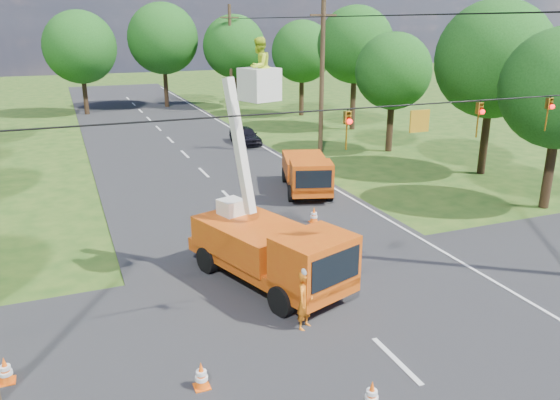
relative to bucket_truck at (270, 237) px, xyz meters
name	(u,v)px	position (x,y,z in m)	size (l,w,h in m)	color
ground	(204,173)	(1.43, 14.63, -1.68)	(140.00, 140.00, 0.00)	#234815
road_main	(204,173)	(1.43, 14.63, -1.68)	(12.00, 100.00, 0.06)	black
road_cross	(358,324)	(1.43, -3.37, -1.68)	(56.00, 10.00, 0.07)	black
edge_line	(292,164)	(7.03, 14.63, -1.68)	(0.12, 90.00, 0.02)	silver
bucket_truck	(270,237)	(0.00, 0.00, 0.00)	(4.19, 6.61, 7.96)	#C9510E
second_truck	(307,172)	(5.45, 9.02, -0.63)	(3.49, 5.74, 2.02)	#C9510E
ground_worker	(305,301)	(-0.09, -3.00, -0.80)	(0.65, 0.43, 1.78)	orange
distant_car	(245,135)	(6.24, 21.36, -1.05)	(1.49, 3.71, 1.26)	black
traffic_cone_2	(335,239)	(3.41, 1.92, -1.33)	(0.38, 0.38, 0.71)	#FF5A0D
traffic_cone_3	(314,215)	(3.85, 4.75, -1.33)	(0.38, 0.38, 0.71)	#FF5A0D
traffic_cone_4	(201,376)	(-3.51, -4.54, -1.33)	(0.38, 0.38, 0.71)	#FF5A0D
traffic_cone_5	(5,370)	(-7.86, -2.57, -1.33)	(0.38, 0.38, 0.71)	#FF5A0D
traffic_cone_7	(303,172)	(6.39, 11.59, -1.33)	(0.38, 0.38, 0.71)	#FF5A0D
traffic_cone_8	(372,395)	(-0.11, -6.68, -1.33)	(0.38, 0.38, 0.71)	#FF5A0D
pole_right_mid	(322,76)	(9.93, 16.63, 3.42)	(1.80, 0.30, 10.00)	#4C3823
pole_right_far	(231,58)	(9.93, 36.63, 3.42)	(1.80, 0.30, 10.00)	#4C3823
signal_span	(439,119)	(3.65, -3.38, 4.19)	(18.00, 0.29, 1.07)	black
tree_right_b	(494,60)	(16.43, 8.63, 4.75)	(6.40, 6.40, 9.65)	#382616
tree_right_c	(393,71)	(14.63, 15.63, 3.63)	(5.00, 5.00, 7.83)	#382616
tree_right_d	(355,45)	(16.23, 23.63, 4.99)	(6.00, 6.00, 9.70)	#382616
tree_right_e	(302,52)	(15.23, 31.63, 4.13)	(5.60, 5.60, 8.63)	#382616
tree_far_a	(80,47)	(-3.57, 39.63, 4.50)	(6.60, 6.60, 9.50)	#382616
tree_far_b	(163,39)	(4.43, 41.63, 5.12)	(7.00, 7.00, 10.32)	#382616
tree_far_c	(234,47)	(10.93, 38.63, 4.38)	(6.20, 6.20, 9.18)	#382616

